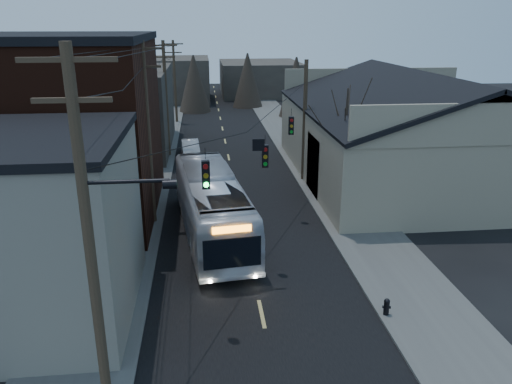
% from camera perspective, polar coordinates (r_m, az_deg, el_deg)
% --- Properties ---
extents(road_surface, '(9.00, 110.00, 0.02)m').
position_cam_1_polar(road_surface, '(40.42, -3.00, 3.26)').
color(road_surface, black).
rests_on(road_surface, ground).
extents(sidewalk_left, '(4.00, 110.00, 0.12)m').
position_cam_1_polar(sidewalk_left, '(40.61, -12.21, 2.99)').
color(sidewalk_left, '#474744').
rests_on(sidewalk_left, ground).
extents(sidewalk_right, '(4.00, 110.00, 0.12)m').
position_cam_1_polar(sidewalk_right, '(41.25, 6.06, 3.57)').
color(sidewalk_right, '#474744').
rests_on(sidewalk_right, ground).
extents(building_clapboard, '(8.00, 8.00, 7.00)m').
position_cam_1_polar(building_clapboard, '(20.57, -25.51, -4.14)').
color(building_clapboard, slate).
rests_on(building_clapboard, ground).
extents(building_brick, '(10.00, 12.00, 10.00)m').
position_cam_1_polar(building_brick, '(30.53, -21.25, 6.48)').
color(building_brick, black).
rests_on(building_brick, ground).
extents(building_left_far, '(9.00, 14.00, 7.00)m').
position_cam_1_polar(building_left_far, '(46.09, -15.54, 8.99)').
color(building_left_far, '#322C28').
rests_on(building_left_far, ground).
extents(warehouse, '(16.16, 20.60, 7.73)m').
position_cam_1_polar(warehouse, '(37.96, 17.47, 5.55)').
color(warehouse, gray).
rests_on(warehouse, ground).
extents(building_far_left, '(10.00, 12.00, 6.00)m').
position_cam_1_polar(building_far_left, '(74.40, -9.35, 12.58)').
color(building_far_left, '#322C28').
rests_on(building_far_left, ground).
extents(building_far_right, '(12.00, 14.00, 5.00)m').
position_cam_1_polar(building_far_right, '(79.83, 0.44, 12.88)').
color(building_far_right, '#322C28').
rests_on(building_far_right, ground).
extents(bare_tree, '(0.40, 0.40, 7.20)m').
position_cam_1_polar(bare_tree, '(30.98, 10.10, 4.98)').
color(bare_tree, black).
rests_on(bare_tree, ground).
extents(utility_lines, '(11.24, 45.28, 10.50)m').
position_cam_1_polar(utility_lines, '(33.57, -7.95, 8.53)').
color(utility_lines, '#382B1E').
rests_on(utility_lines, ground).
extents(bus, '(4.28, 12.41, 3.39)m').
position_cam_1_polar(bus, '(26.47, -5.07, -1.53)').
color(bus, silver).
rests_on(bus, ground).
extents(parked_car, '(1.74, 4.14, 1.33)m').
position_cam_1_polar(parked_car, '(43.08, -7.50, 5.01)').
color(parked_car, '#ABAEB3').
rests_on(parked_car, ground).
extents(fire_hydrant, '(0.33, 0.23, 0.69)m').
position_cam_1_polar(fire_hydrant, '(20.41, 14.70, -12.49)').
color(fire_hydrant, black).
rests_on(fire_hydrant, sidewalk_right).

